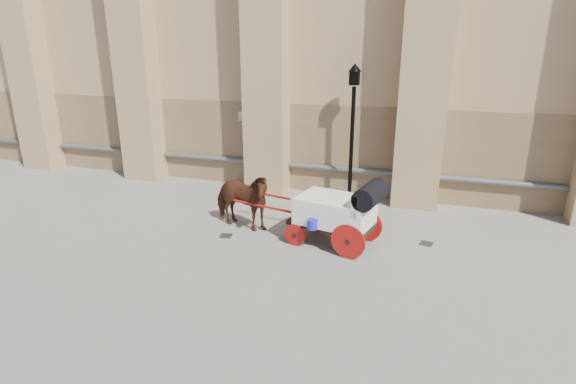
% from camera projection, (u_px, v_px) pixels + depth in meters
% --- Properties ---
extents(ground, '(90.00, 90.00, 0.00)m').
position_uv_depth(ground, '(255.00, 231.00, 12.33)').
color(ground, gray).
rests_on(ground, ground).
extents(horse, '(2.13, 1.31, 1.67)m').
position_uv_depth(horse, '(241.00, 200.00, 12.30)').
color(horse, '#562B18').
rests_on(horse, ground).
extents(carriage, '(4.16, 1.86, 1.76)m').
position_uv_depth(carriage, '(340.00, 210.00, 11.21)').
color(carriage, black).
rests_on(carriage, ground).
extents(street_lamp, '(0.41, 0.41, 4.36)m').
position_uv_depth(street_lamp, '(352.00, 130.00, 14.04)').
color(street_lamp, black).
rests_on(street_lamp, ground).
extents(drain_grate_near, '(0.38, 0.38, 0.01)m').
position_uv_depth(drain_grate_near, '(226.00, 236.00, 12.03)').
color(drain_grate_near, black).
rests_on(drain_grate_near, ground).
extents(drain_grate_far, '(0.38, 0.38, 0.01)m').
position_uv_depth(drain_grate_far, '(426.00, 244.00, 11.56)').
color(drain_grate_far, black).
rests_on(drain_grate_far, ground).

